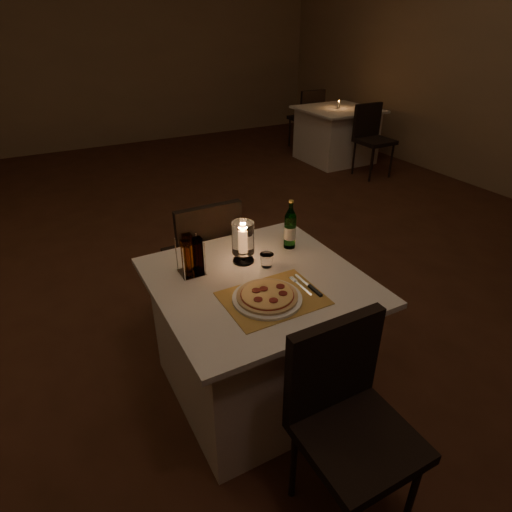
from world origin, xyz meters
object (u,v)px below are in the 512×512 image
main_table (258,336)px  neighbor_table_right (336,135)px  chair_near (346,408)px  hurricane_candle (243,239)px  pizza (267,295)px  tumbler (267,260)px  water_bottle (290,229)px  plate (267,298)px  chair_far (205,251)px

main_table → neighbor_table_right: bearing=47.3°
chair_near → neighbor_table_right: size_ratio=0.90×
hurricane_candle → neighbor_table_right: (3.10, 3.18, -0.50)m
neighbor_table_right → pizza: bearing=-131.7°
chair_near → hurricane_candle: (0.01, 0.90, 0.32)m
tumbler → neighbor_table_right: bearing=47.4°
pizza → water_bottle: (0.37, 0.39, 0.09)m
hurricane_candle → neighbor_table_right: 4.47m
plate → neighbor_table_right: size_ratio=0.32×
plate → pizza: bearing=-11.9°
pizza → hurricane_candle: hurricane_candle is taller
main_table → plate: bearing=-105.5°
main_table → chair_near: bearing=-90.0°
main_table → chair_far: 0.74m
chair_near → neighbor_table_right: chair_near is taller
tumbler → hurricane_candle: hurricane_candle is taller
main_table → water_bottle: 0.61m
chair_far → pizza: chair_far is taller
tumbler → hurricane_candle: 0.16m
tumbler → chair_far: bearing=98.9°
pizza → tumbler: tumbler is taller
tumbler → hurricane_candle: bearing=128.9°
main_table → hurricane_candle: (0.01, 0.19, 0.50)m
water_bottle → tumbler: bearing=-150.1°
chair_near → pizza: 0.58m
chair_near → plate: size_ratio=2.81×
chair_near → chair_far: same height
chair_far → hurricane_candle: bearing=-88.4°
chair_far → tumbler: chair_far is taller
main_table → pizza: (-0.05, -0.18, 0.39)m
chair_near → chair_far: size_ratio=1.00×
main_table → tumbler: tumbler is taller
main_table → pizza: 0.44m
main_table → chair_near: 0.74m
hurricane_candle → tumbler: bearing=-51.1°
pizza → tumbler: bearing=61.0°
pizza → tumbler: size_ratio=3.89×
plate → hurricane_candle: hurricane_candle is taller
pizza → water_bottle: water_bottle is taller
plate → pizza: (0.00, -0.00, 0.02)m
plate → tumbler: size_ratio=4.44×
chair_far → tumbler: 0.67m
pizza → neighbor_table_right: 4.77m
plate → water_bottle: 0.55m
pizza → chair_near: bearing=-84.7°
chair_near → hurricane_candle: bearing=89.1°
water_bottle → pizza: bearing=-133.0°
neighbor_table_right → chair_far: bearing=-139.5°
water_bottle → hurricane_candle: 0.30m
chair_near → pizza: size_ratio=3.21×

